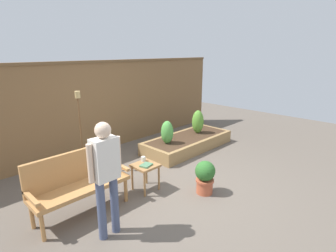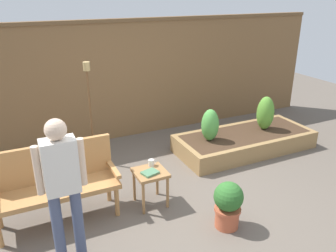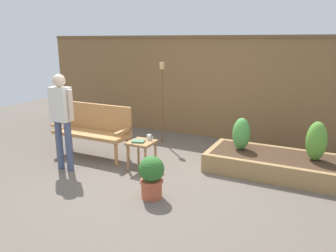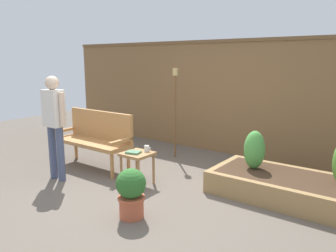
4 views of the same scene
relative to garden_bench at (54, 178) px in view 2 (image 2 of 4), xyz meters
name	(u,v)px [view 2 (image 2 of 4)]	position (x,y,z in m)	size (l,w,h in m)	color
ground_plane	(186,208)	(1.50, -0.51, -0.54)	(14.00, 14.00, 0.00)	#60564C
fence_back	(119,80)	(1.50, 2.09, 0.55)	(8.40, 0.14, 2.16)	brown
garden_bench	(54,178)	(0.00, 0.00, 0.00)	(1.44, 0.48, 0.94)	#B77F47
side_table	(150,177)	(1.13, -0.22, -0.15)	(0.40, 0.40, 0.48)	#9E7042
cup_on_table	(151,163)	(1.20, -0.09, -0.02)	(0.11, 0.08, 0.09)	silver
book_on_table	(150,173)	(1.11, -0.28, -0.05)	(0.20, 0.15, 0.03)	#4C7A56
potted_boxwood	(228,203)	(1.77, -1.03, -0.23)	(0.35, 0.35, 0.58)	#B75638
raised_planter_bed	(244,141)	(3.25, 0.59, -0.39)	(2.40, 1.00, 0.30)	#997547
shrub_near_bench	(210,125)	(2.54, 0.62, 0.02)	(0.29, 0.29, 0.54)	brown
shrub_far_corner	(265,113)	(3.67, 0.62, 0.06)	(0.30, 0.30, 0.60)	brown
tiki_torch	(89,96)	(0.75, 1.24, 0.58)	(0.10, 0.10, 1.64)	brown
person_by_bench	(62,181)	(0.01, -0.78, 0.39)	(0.47, 0.20, 1.56)	#475170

